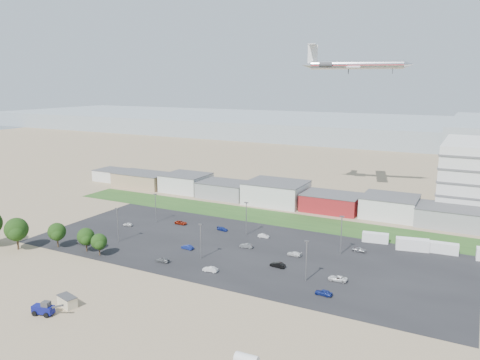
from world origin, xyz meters
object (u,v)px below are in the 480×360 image
Objects in this scene: parked_car_1 at (278,265)px; storage_tank_nw at (246,360)px; parked_car_13 at (210,269)px; parked_car_0 at (338,278)px; box_trailer_a at (375,238)px; parked_car_3 at (163,260)px; airliner at (356,65)px; parked_car_2 at (324,292)px; parked_car_4 at (187,247)px; parked_car_6 at (222,229)px; parked_car_12 at (294,254)px; telehandler at (43,308)px; parked_car_9 at (181,223)px; portable_shed at (67,301)px; parked_car_8 at (359,250)px; parked_car_10 at (83,242)px; parked_car_11 at (264,236)px; parked_car_5 at (128,224)px; parked_car_7 at (246,246)px.

storage_tank_nw is at bearing 22.41° from parked_car_1.
parked_car_0 is at bearing 101.92° from parked_car_13.
box_trailer_a is 1.96× the size of parked_car_3.
parked_car_2 is (18.46, -93.79, -51.36)m from airliner.
parked_car_4 is 0.97× the size of parked_car_13.
parked_car_3 is 1.01× the size of parked_car_6.
parked_car_0 is at bearing 92.46° from parked_car_4.
storage_tank_nw is 1.06× the size of parked_car_4.
parked_car_3 is 34.79m from parked_car_12.
telehandler is 33.84m from parked_car_3.
parked_car_9 is at bearing -112.55° from parked_car_0.
parked_car_9 reaches higher than parked_car_3.
parked_car_3 is at bearing -173.90° from parked_car_6.
parked_car_2 reaches higher than parked_car_0.
portable_shed is 75.52m from parked_car_8.
parked_car_0 is at bearing 59.17° from parked_car_12.
parked_car_13 is (14.09, 0.42, 0.08)m from parked_car_3.
airliner is at bearing -171.32° from parked_car_1.
parked_car_10 reaches higher than parked_car_12.
storage_tank_nw is 64.60m from parked_car_11.
parked_car_3 is 10.96m from parked_car_4.
airliner is 12.71× the size of parked_car_11.
parked_car_2 is 1.19× the size of parked_car_5.
airliner is at bearing 168.57° from parked_car_13.
parked_car_9 is at bearing 99.95° from parked_car_6.
parked_car_8 is (15.58, 20.41, -0.02)m from parked_car_1.
parked_car_2 is 51.05m from parked_car_6.
parked_car_10 is (-73.69, -40.66, -0.72)m from box_trailer_a.
parked_car_11 is (-9.19, -64.92, -51.46)m from airliner.
parked_car_7 is 46.67m from parked_car_10.
portable_shed is 58.76m from parked_car_6.
parked_car_7 is (-28.36, 18.78, -0.03)m from parked_car_2.
parked_car_0 is at bearing -90.37° from airliner.
parked_car_7 is 14.15m from parked_car_12.
parked_car_1 is at bearing -72.18° from parked_car_10.
parked_car_3 is 0.99× the size of parked_car_7.
parked_car_13 is at bearing 138.66° from parked_car_8.
parked_car_10 is 42.26m from parked_car_13.
parked_car_0 is 8.76m from parked_car_2.
parked_car_0 reaches higher than parked_car_9.
parked_car_10 reaches higher than parked_car_7.
parked_car_5 is 19.55m from parked_car_10.
parked_car_6 is (5.21, 63.40, -0.91)m from telehandler.
parked_car_13 is (-14.44, -19.48, 0.06)m from parked_car_12.
telehandler is 38.67m from parked_car_13.
storage_tank_nw is 61.35m from parked_car_8.
parked_car_12 reaches higher than parked_car_6.
parked_car_10 is 1.19× the size of parked_car_13.
portable_shed is 59.99m from parked_car_0.
portable_shed is 1.17× the size of parked_car_12.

